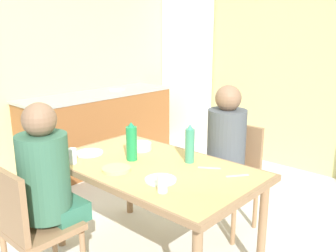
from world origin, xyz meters
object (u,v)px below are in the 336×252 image
object	(u,v)px
kitchen_counter	(100,129)
water_bottle_green_far	(190,145)
chair_far_diner	(233,170)
serving_bowl_center	(140,146)
person_far_diner	(225,141)
chair_near_diner	(30,225)
person_near_diner	(46,174)
water_bottle_green_near	(132,142)
dining_table	(153,175)

from	to	relation	value
kitchen_counter	water_bottle_green_far	size ratio (longest dim) A/B	7.06
chair_far_diner	serving_bowl_center	distance (m)	0.80
person_far_diner	water_bottle_green_far	world-z (taller)	person_far_diner
chair_near_diner	serving_bowl_center	size ratio (longest dim) A/B	5.12
person_near_diner	serving_bowl_center	bearing A→B (deg)	92.98
chair_far_diner	water_bottle_green_far	size ratio (longest dim) A/B	3.17
water_bottle_green_far	person_near_diner	bearing A→B (deg)	-115.81
person_near_diner	water_bottle_green_far	size ratio (longest dim) A/B	2.80
water_bottle_green_near	water_bottle_green_far	bearing A→B (deg)	34.89
dining_table	serving_bowl_center	bearing A→B (deg)	150.17
dining_table	water_bottle_green_far	distance (m)	0.33
dining_table	water_bottle_green_near	xyz separation A→B (m)	(-0.19, -0.02, 0.20)
chair_near_diner	dining_table	bearing A→B (deg)	70.88
kitchen_counter	serving_bowl_center	distance (m)	1.76
chair_far_diner	serving_bowl_center	xyz separation A→B (m)	(-0.47, -0.60, 0.25)
person_near_diner	water_bottle_green_near	xyz separation A→B (m)	(0.08, 0.62, 0.07)
dining_table	water_bottle_green_far	size ratio (longest dim) A/B	5.30
dining_table	water_bottle_green_near	size ratio (longest dim) A/B	5.24
dining_table	serving_bowl_center	world-z (taller)	serving_bowl_center
dining_table	water_bottle_green_far	bearing A→B (deg)	56.05
kitchen_counter	chair_far_diner	world-z (taller)	kitchen_counter
person_near_diner	serving_bowl_center	world-z (taller)	person_near_diner
kitchen_counter	water_bottle_green_near	world-z (taller)	water_bottle_green_near
kitchen_counter	water_bottle_green_far	xyz separation A→B (m)	(2.00, -0.75, 0.40)
person_far_diner	water_bottle_green_far	bearing A→B (deg)	88.05
person_near_diner	water_bottle_green_near	world-z (taller)	person_near_diner
chair_far_diner	water_bottle_green_far	xyz separation A→B (m)	(-0.01, -0.57, 0.35)
serving_bowl_center	dining_table	bearing A→B (deg)	-29.83
dining_table	chair_far_diner	xyz separation A→B (m)	(0.16, 0.78, -0.15)
kitchen_counter	person_near_diner	xyz separation A→B (m)	(1.59, -1.61, 0.33)
person_near_diner	water_bottle_green_far	world-z (taller)	person_near_diner
water_bottle_green_far	dining_table	bearing A→B (deg)	-123.95
dining_table	serving_bowl_center	xyz separation A→B (m)	(-0.31, 0.18, 0.10)
person_far_diner	dining_table	bearing A→B (deg)	76.11
chair_near_diner	chair_far_diner	world-z (taller)	same
kitchen_counter	serving_bowl_center	size ratio (longest dim) A/B	11.40
person_near_diner	water_bottle_green_near	distance (m)	0.63
person_near_diner	serving_bowl_center	distance (m)	0.82
water_bottle_green_far	kitchen_counter	bearing A→B (deg)	159.54
kitchen_counter	chair_far_diner	xyz separation A→B (m)	(2.02, -0.18, 0.05)
kitchen_counter	chair_near_diner	xyz separation A→B (m)	(1.59, -1.74, 0.05)
person_far_diner	water_bottle_green_near	size ratio (longest dim) A/B	2.77
chair_far_diner	person_near_diner	world-z (taller)	person_near_diner
kitchen_counter	person_far_diner	world-z (taller)	person_far_diner
dining_table	kitchen_counter	bearing A→B (deg)	152.63
water_bottle_green_near	person_near_diner	bearing A→B (deg)	-97.12
kitchen_counter	dining_table	distance (m)	2.10
serving_bowl_center	chair_near_diner	bearing A→B (deg)	-87.45
chair_far_diner	person_far_diner	size ratio (longest dim) A/B	1.13
water_bottle_green_near	chair_near_diner	bearing A→B (deg)	-95.85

